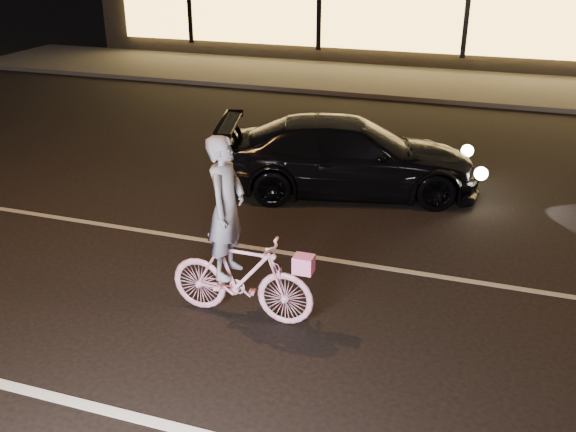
% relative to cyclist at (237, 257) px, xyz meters
% --- Properties ---
extents(ground, '(90.00, 90.00, 0.00)m').
position_rel_cyclist_xyz_m(ground, '(1.28, -0.37, -0.76)').
color(ground, black).
rests_on(ground, ground).
extents(lane_stripe_far, '(60.00, 0.10, 0.01)m').
position_rel_cyclist_xyz_m(lane_stripe_far, '(1.28, 1.63, -0.75)').
color(lane_stripe_far, gray).
rests_on(lane_stripe_far, ground).
extents(sidewalk, '(30.00, 4.00, 0.12)m').
position_rel_cyclist_xyz_m(sidewalk, '(1.28, 12.63, -0.70)').
color(sidewalk, '#383533').
rests_on(sidewalk, ground).
extents(cyclist, '(1.69, 0.58, 2.13)m').
position_rel_cyclist_xyz_m(cyclist, '(0.00, 0.00, 0.00)').
color(cyclist, '#D8317D').
rests_on(cyclist, ground).
extents(sedan, '(4.57, 2.76, 1.24)m').
position_rel_cyclist_xyz_m(sedan, '(0.28, 4.13, -0.14)').
color(sedan, black).
rests_on(sedan, ground).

